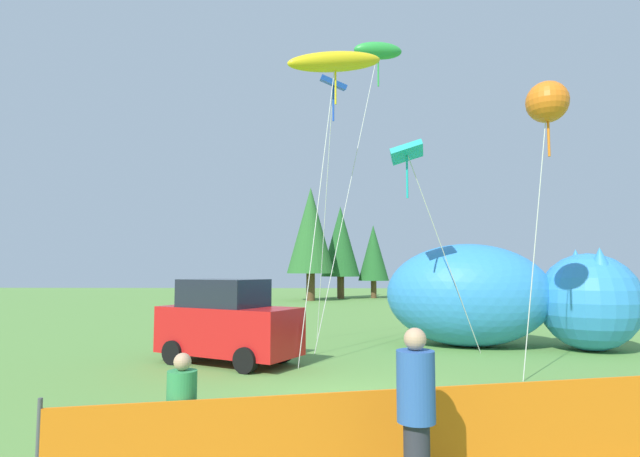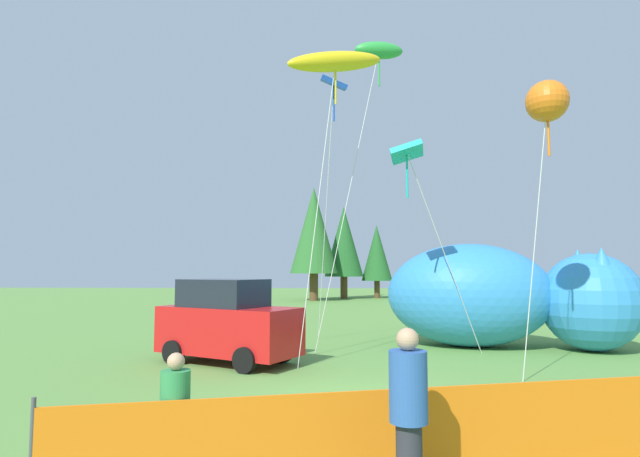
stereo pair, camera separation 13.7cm
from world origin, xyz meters
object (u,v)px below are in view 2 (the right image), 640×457
spectator_in_black_shirt (175,416)px  kite_orange_flower (547,102)px  folding_chair (617,405)px  kite_yellow_hero (335,62)px  kite_blue_box (334,89)px  parked_car (227,322)px  spectator_in_red_shirt (408,409)px  kite_green_fish (379,52)px  kite_teal_diamond (408,156)px  inflatable_cat (502,299)px

spectator_in_black_shirt → kite_orange_flower: kite_orange_flower is taller
folding_chair → kite_yellow_hero: kite_yellow_hero is taller
kite_blue_box → parked_car: bearing=-138.8°
spectator_in_red_shirt → spectator_in_black_shirt: 2.67m
kite_orange_flower → spectator_in_black_shirt: bearing=-139.5°
kite_green_fish → kite_teal_diamond: (0.54, -3.25, -4.52)m
folding_chair → kite_yellow_hero: (-4.34, 6.41, 8.20)m
kite_green_fish → kite_yellow_hero: (-1.50, -2.83, -1.57)m
folding_chair → kite_teal_diamond: kite_teal_diamond is taller
spectator_in_black_shirt → kite_yellow_hero: kite_yellow_hero is taller
spectator_in_red_shirt → kite_teal_diamond: kite_teal_diamond is taller
folding_chair → spectator_in_black_shirt: bearing=132.7°
kite_orange_flower → kite_green_fish: (-3.47, 5.61, 3.81)m
spectator_in_black_shirt → kite_yellow_hero: size_ratio=0.17×
kite_green_fish → kite_teal_diamond: 5.60m
inflatable_cat → spectator_in_black_shirt: 13.09m
inflatable_cat → spectator_in_red_shirt: size_ratio=4.27×
kite_orange_flower → kite_teal_diamond: 3.83m
folding_chair → kite_green_fish: (-2.84, 9.24, 9.77)m
parked_car → kite_orange_flower: (7.95, -2.11, 5.35)m
spectator_in_black_shirt → kite_teal_diamond: bearing=64.9°
folding_chair → kite_teal_diamond: 8.29m
folding_chair → kite_teal_diamond: (-2.30, 5.99, 5.24)m
kite_yellow_hero → kite_blue_box: size_ratio=1.03×
spectator_in_red_shirt → kite_blue_box: size_ratio=0.21×
spectator_in_red_shirt → spectator_in_black_shirt: bearing=173.8°
kite_green_fish → inflatable_cat: bearing=-6.6°
folding_chair → spectator_in_red_shirt: spectator_in_red_shirt is taller
spectator_in_black_shirt → kite_blue_box: kite_blue_box is taller
kite_yellow_hero → kite_teal_diamond: size_ratio=1.53×
parked_car → kite_orange_flower: kite_orange_flower is taller
spectator_in_black_shirt → kite_blue_box: 13.04m
kite_blue_box → folding_chair: bearing=-61.8°
kite_orange_flower → kite_yellow_hero: bearing=150.8°
inflatable_cat → kite_blue_box: 8.92m
kite_orange_flower → kite_teal_diamond: kite_orange_flower is taller
kite_green_fish → folding_chair: bearing=-72.9°
spectator_in_red_shirt → kite_yellow_hero: size_ratio=0.20×
spectator_in_red_shirt → inflatable_cat: bearing=67.9°
kite_orange_flower → kite_green_fish: kite_green_fish is taller
parked_car → kite_teal_diamond: 6.83m
parked_car → kite_yellow_hero: bearing=39.7°
parked_car → folding_chair: parked_car is taller
inflatable_cat → kite_green_fish: 9.54m
inflatable_cat → kite_teal_diamond: kite_teal_diamond is taller
spectator_in_black_shirt → spectator_in_red_shirt: bearing=-6.2°
spectator_in_black_shirt → kite_yellow_hero: 11.72m
inflatable_cat → spectator_in_red_shirt: 12.11m
inflatable_cat → folding_chair: bearing=-84.9°
parked_car → spectator_in_black_shirt: (1.20, -7.87, -0.25)m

